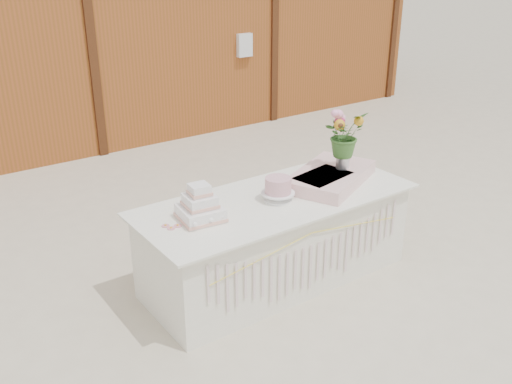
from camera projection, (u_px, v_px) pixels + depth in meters
ground at (276, 277)px, 5.04m from camera, size 80.00×80.00×0.00m
barn at (43, 18)px, 8.85m from camera, size 12.60×4.60×3.30m
cake_table at (277, 239)px, 4.89m from camera, size 2.40×1.00×0.77m
wedding_cake at (200, 208)px, 4.33m from camera, size 0.35×0.35×0.29m
pink_cake_stand at (278, 188)px, 4.65m from camera, size 0.28×0.28×0.20m
satin_runner at (330, 176)px, 5.03m from camera, size 1.04×0.85×0.11m
flower_vase at (343, 159)px, 5.03m from camera, size 0.12×0.12×0.16m
bouquet at (345, 129)px, 4.92m from camera, size 0.39×0.35×0.40m
loose_flowers at (170, 225)px, 4.26m from camera, size 0.21×0.31×0.02m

